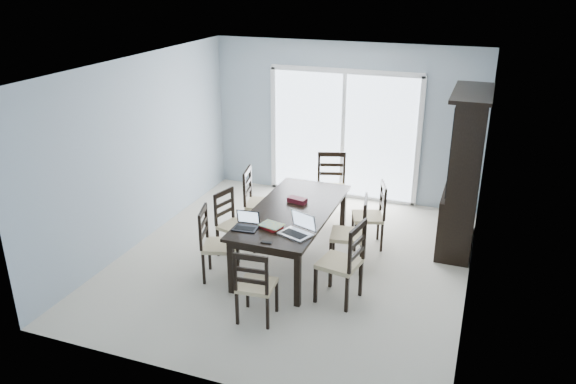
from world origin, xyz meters
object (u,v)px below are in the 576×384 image
chair_left_mid (230,216)px  laptop_silver (295,230)px  chair_left_near (212,236)px  game_box (297,200)px  chair_end_far (331,178)px  laptop_dark (245,225)px  chair_right_near (348,254)px  chair_end_near (254,279)px  chair_right_mid (356,226)px  hot_tub (335,153)px  china_hutch (464,174)px  cell_phone (266,242)px  chair_left_far (255,195)px  dining_table (293,215)px  chair_right_far (375,208)px

chair_left_mid → laptop_silver: bearing=76.5°
chair_left_near → laptop_silver: (1.08, 0.05, 0.24)m
game_box → chair_end_far: bearing=86.8°
chair_left_near → laptop_dark: chair_left_near is taller
chair_right_near → chair_end_near: bearing=142.0°
chair_right_mid → hot_tub: bearing=9.9°
china_hutch → cell_phone: size_ratio=18.10×
chair_right_near → hot_tub: size_ratio=0.69×
laptop_silver → game_box: bearing=129.2°
chair_right_near → cell_phone: size_ratio=9.67×
chair_left_far → chair_end_far: chair_end_far is taller
chair_left_near → hot_tub: (0.39, 4.22, -0.14)m
dining_table → laptop_silver: 0.76m
chair_right_near → chair_right_mid: size_ratio=1.03×
hot_tub → cell_phone: bearing=-84.3°
chair_right_near → chair_end_far: chair_right_near is taller
chair_end_far → laptop_dark: bearing=63.4°
laptop_dark → chair_left_mid: bearing=122.8°
game_box → china_hutch: bearing=26.2°
cell_phone → game_box: 1.24m
chair_left_near → chair_end_far: size_ratio=0.93×
chair_left_mid → hot_tub: chair_left_mid is taller
chair_left_mid → laptop_dark: bearing=53.2°
laptop_silver → game_box: 0.99m
chair_left_near → chair_right_near: (1.72, 0.03, 0.05)m
cell_phone → hot_tub: (-0.45, 4.48, -0.33)m
chair_right_near → chair_right_mid: 0.83m
dining_table → chair_left_mid: size_ratio=2.13×
cell_phone → hot_tub: hot_tub is taller
laptop_dark → game_box: size_ratio=1.22×
chair_end_far → game_box: size_ratio=4.62×
chair_right_mid → chair_left_near: bearing=107.7°
chair_left_near → chair_right_mid: size_ratio=0.95×
chair_left_near → china_hutch: bearing=109.0°
china_hutch → hot_tub: 3.36m
chair_end_far → cell_phone: (-0.01, -2.63, 0.14)m
dining_table → game_box: size_ratio=8.70×
chair_left_mid → laptop_silver: size_ratio=2.39×
chair_right_far → dining_table: bearing=112.4°
chair_left_far → game_box: size_ratio=4.54×
chair_end_near → chair_left_far: bearing=108.0°
chair_left_near → chair_left_far: size_ratio=0.94×
game_box → chair_end_near: bearing=-86.3°
china_hutch → laptop_dark: 3.11m
laptop_dark → chair_right_mid: bearing=31.1°
chair_left_far → chair_right_far: size_ratio=1.06×
chair_right_near → chair_right_mid: bearing=17.3°
laptop_dark → hot_tub: 4.24m
dining_table → chair_left_far: 1.02m
chair_left_near → laptop_silver: 1.10m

